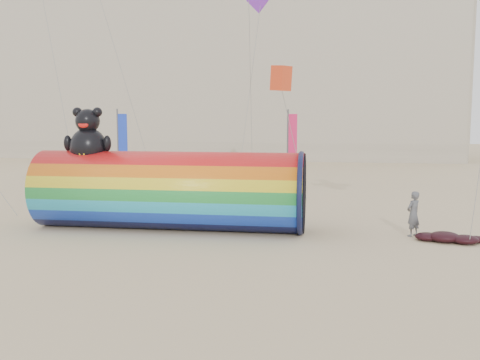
# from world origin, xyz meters

# --- Properties ---
(ground) EXTENTS (160.00, 160.00, 0.00)m
(ground) POSITION_xyz_m (0.00, 0.00, 0.00)
(ground) COLOR #CCB58C
(ground) RESTS_ON ground
(hotel_building) EXTENTS (60.40, 15.40, 20.60)m
(hotel_building) POSITION_xyz_m (-12.00, 45.95, 10.31)
(hotel_building) COLOR #B7AD99
(hotel_building) RESTS_ON ground
(windsock_assembly) EXTENTS (11.29, 3.44, 5.21)m
(windsock_assembly) POSITION_xyz_m (-2.86, 3.68, 1.73)
(windsock_assembly) COLOR red
(windsock_assembly) RESTS_ON ground
(kite_handler) EXTENTS (0.77, 0.77, 1.81)m
(kite_handler) POSITION_xyz_m (7.10, 3.74, 0.90)
(kite_handler) COLOR #525359
(kite_handler) RESTS_ON ground
(fabric_bundle) EXTENTS (2.62, 1.35, 0.41)m
(fabric_bundle) POSITION_xyz_m (8.33, 2.93, 0.17)
(fabric_bundle) COLOR #330911
(fabric_bundle) RESTS_ON ground
(festival_banners) EXTENTS (10.69, 5.96, 5.20)m
(festival_banners) POSITION_xyz_m (-1.90, 16.18, 2.64)
(festival_banners) COLOR #59595E
(festival_banners) RESTS_ON ground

